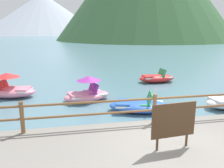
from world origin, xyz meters
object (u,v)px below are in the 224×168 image
(sign_board, at_px, (174,121))
(pedal_boat_3, at_px, (87,93))
(pedal_boat_0, at_px, (11,89))
(pedal_boat_4, at_px, (157,78))
(pedal_boat_2, at_px, (140,106))

(sign_board, distance_m, pedal_boat_3, 5.95)
(pedal_boat_0, distance_m, pedal_boat_4, 8.59)
(pedal_boat_2, bearing_deg, pedal_boat_3, 136.56)
(pedal_boat_2, relative_size, pedal_boat_3, 1.12)
(pedal_boat_3, relative_size, pedal_boat_4, 1.04)
(pedal_boat_2, height_order, pedal_boat_3, pedal_boat_3)
(sign_board, bearing_deg, pedal_boat_3, 106.18)
(pedal_boat_0, bearing_deg, pedal_boat_4, 11.96)
(pedal_boat_0, height_order, pedal_boat_4, pedal_boat_0)
(sign_board, height_order, pedal_boat_0, sign_board)
(pedal_boat_2, distance_m, pedal_boat_4, 5.68)
(sign_board, distance_m, pedal_boat_2, 3.90)
(sign_board, height_order, pedal_boat_2, sign_board)
(sign_board, relative_size, pedal_boat_2, 0.43)
(pedal_boat_3, bearing_deg, pedal_boat_2, -43.44)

